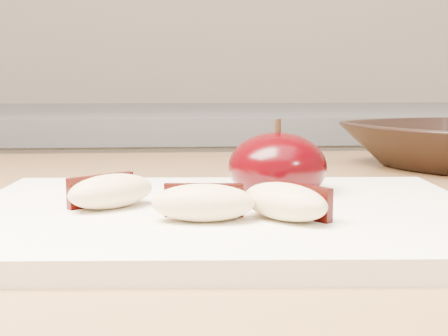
{
  "coord_description": "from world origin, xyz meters",
  "views": [
    {
      "loc": [
        0.03,
        0.01,
        0.99
      ],
      "look_at": [
        0.06,
        0.4,
        0.94
      ],
      "focal_mm": 50.0,
      "sensor_mm": 36.0,
      "label": 1
    }
  ],
  "objects": [
    {
      "name": "cutting_board",
      "position": [
        0.06,
        0.4,
        0.91
      ],
      "size": [
        0.34,
        0.26,
        0.01
      ],
      "primitive_type": "cube",
      "rotation": [
        0.0,
        0.0,
        -0.06
      ],
      "color": "white",
      "rests_on": "island_counter"
    },
    {
      "name": "apple_half",
      "position": [
        0.1,
        0.45,
        0.93
      ],
      "size": [
        0.08,
        0.08,
        0.06
      ],
      "rotation": [
        0.0,
        0.0,
        -0.11
      ],
      "color": "black",
      "rests_on": "cutting_board"
    },
    {
      "name": "apple_wedge_a",
      "position": [
        -0.02,
        0.4,
        0.92
      ],
      "size": [
        0.06,
        0.06,
        0.02
      ],
      "rotation": [
        0.0,
        0.0,
        0.66
      ],
      "color": "beige",
      "rests_on": "cutting_board"
    },
    {
      "name": "apple_wedge_b",
      "position": [
        0.04,
        0.36,
        0.92
      ],
      "size": [
        0.06,
        0.03,
        0.02
      ],
      "rotation": [
        0.0,
        0.0,
        -0.08
      ],
      "color": "beige",
      "rests_on": "cutting_board"
    },
    {
      "name": "apple_wedge_c",
      "position": [
        0.09,
        0.36,
        0.92
      ],
      "size": [
        0.06,
        0.06,
        0.02
      ],
      "rotation": [
        0.0,
        0.0,
        -0.91
      ],
      "color": "beige",
      "rests_on": "cutting_board"
    },
    {
      "name": "bowl",
      "position": [
        0.32,
        0.66,
        0.92
      ],
      "size": [
        0.26,
        0.26,
        0.05
      ],
      "primitive_type": "imported",
      "rotation": [
        0.0,
        0.0,
        0.4
      ],
      "color": "black",
      "rests_on": "island_counter"
    }
  ]
}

